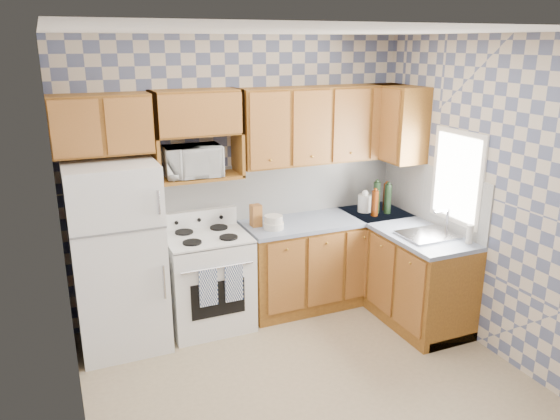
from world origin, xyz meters
The scene contains 30 objects.
floor centered at (0.00, 0.00, 0.00)m, with size 3.40×3.40×0.00m, color #8A775A.
back_wall centered at (0.00, 1.60, 1.35)m, with size 3.40×0.02×2.70m, color slate.
right_wall centered at (1.70, 0.00, 1.35)m, with size 0.02×3.20×2.70m, color slate.
backsplash_back centered at (0.40, 1.59, 1.20)m, with size 2.60×0.01×0.56m, color white.
backsplash_right centered at (1.69, 0.80, 1.20)m, with size 0.01×1.60×0.56m, color white.
refrigerator centered at (-1.27, 1.25, 0.84)m, with size 0.75×0.70×1.68m, color white.
stove_body centered at (-0.47, 1.28, 0.45)m, with size 0.76×0.65×0.90m, color white.
cooktop centered at (-0.47, 1.28, 0.91)m, with size 0.76×0.65×0.03m, color silver.
backguard centered at (-0.47, 1.55, 1.00)m, with size 0.76×0.08×0.17m, color white.
dish_towel_left centered at (-0.56, 0.93, 0.56)m, with size 0.16×0.03×0.35m, color navy.
dish_towel_right centered at (-0.32, 0.93, 0.56)m, with size 0.16×0.03×0.35m, color navy.
base_cabinets_back centered at (0.82, 1.30, 0.44)m, with size 1.75×0.60×0.88m, color brown.
base_cabinets_right centered at (1.40, 0.80, 0.44)m, with size 0.60×1.60×0.88m, color brown.
countertop_back centered at (0.82, 1.30, 0.90)m, with size 1.77×0.63×0.04m, color slate.
countertop_right centered at (1.40, 0.80, 0.90)m, with size 0.63×1.60×0.04m, color slate.
upper_cabinets_back centered at (0.82, 1.44, 1.85)m, with size 1.75×0.33×0.74m, color brown.
upper_cabinets_fridge centered at (-1.29, 1.44, 1.97)m, with size 0.82×0.33×0.50m, color brown.
upper_cabinets_right centered at (1.53, 1.25, 1.85)m, with size 0.33×0.70×0.74m, color brown.
microwave_shelf centered at (-0.47, 1.44, 1.44)m, with size 0.80×0.33×0.03m, color brown.
microwave centered at (-0.52, 1.44, 1.59)m, with size 0.51×0.35×0.28m, color white.
sink centered at (1.40, 0.45, 0.93)m, with size 0.48×0.40×0.03m, color #B7B7BC.
window centered at (1.69, 0.45, 1.45)m, with size 0.02×0.66×0.86m, color silver.
bottle_0 centered at (1.36, 1.25, 1.09)m, with size 0.07×0.07×0.33m, color black.
bottle_1 centered at (1.46, 1.19, 1.07)m, with size 0.07×0.07×0.31m, color black.
bottle_2 centered at (1.51, 1.29, 1.06)m, with size 0.07×0.07×0.29m, color #4D1E07.
bottle_3 centered at (1.29, 1.17, 1.05)m, with size 0.07×0.07×0.26m, color #4D1E07.
knife_block centered at (0.05, 1.34, 1.03)m, with size 0.10×0.10×0.21m, color brown.
electric_kettle centered at (1.27, 1.33, 1.01)m, with size 0.14×0.14×0.18m, color white.
food_containers centered at (0.18, 1.20, 0.99)m, with size 0.20×0.20×0.13m, color beige, non-canonical shape.
soap_bottle centered at (1.62, 0.15, 1.01)m, with size 0.06×0.06×0.17m, color beige.
Camera 1 is at (-1.72, -3.36, 2.63)m, focal length 35.00 mm.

